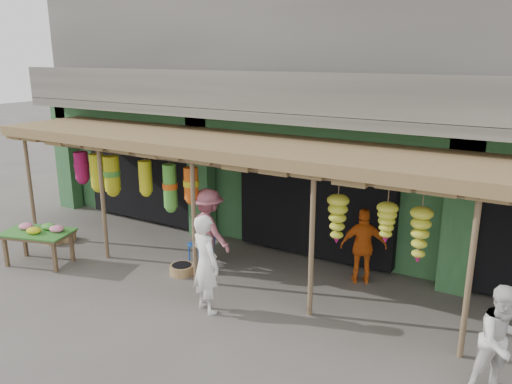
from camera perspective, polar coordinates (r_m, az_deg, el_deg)
The scene contains 12 objects.
ground at distance 9.66m, azimuth 1.13°, elevation -11.81°, with size 80.00×80.00×0.00m, color #514C47.
building at distance 13.09m, azimuth 11.99°, elevation 10.51°, with size 16.40×6.80×7.00m.
awning at distance 9.54m, azimuth 2.81°, elevation 4.28°, with size 14.00×2.70×2.79m.
flower_table at distance 11.76m, azimuth -23.58°, elevation -4.32°, with size 1.64×1.23×0.87m.
blue_chair at distance 11.00m, azimuth -5.97°, elevation -5.48°, with size 0.54×0.55×0.91m.
basket_left at distance 13.17m, azimuth -20.78°, elevation -4.80°, with size 0.43×0.43×0.18m, color olive.
basket_mid at distance 10.62m, azimuth -8.47°, elevation -8.75°, with size 0.51×0.51×0.20m, color #A48949.
basket_right at distance 13.09m, azimuth -22.13°, elevation -5.06°, with size 0.40×0.40×0.18m, color #8E6142.
person_front at distance 8.84m, azimuth -5.77°, elevation -8.16°, with size 0.65×0.43×1.79m, color white.
person_right at distance 7.57m, azimuth 26.30°, elevation -15.07°, with size 0.76×0.59×1.56m, color silver.
person_vendor at distance 10.11m, azimuth 12.18°, elevation -6.08°, with size 0.90×0.38×1.54m, color orange.
person_shopper at distance 10.41m, azimuth -5.45°, elevation -4.43°, with size 1.16×0.66×1.79m, color #C76979.
Camera 1 is at (4.22, -7.47, 4.43)m, focal length 35.00 mm.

